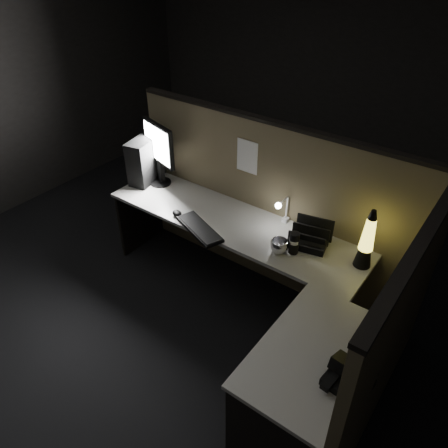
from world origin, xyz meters
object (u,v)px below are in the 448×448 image
Objects in this scene: pc_tower at (146,160)px; monitor at (159,148)px; keyboard at (199,229)px; lava_lamp at (366,243)px; desk_phone at (349,377)px.

pc_tower is 0.71× the size of monitor.
pc_tower is 1.01m from keyboard.
lava_lamp is (2.14, 0.00, -0.01)m from pc_tower.
desk_phone is at bearing -33.66° from pc_tower.
pc_tower is 2.65m from desk_phone.
monitor is 1.20× the size of keyboard.
pc_tower is at bearing -153.05° from monitor.
lava_lamp reaches higher than keyboard.
monitor reaches higher than desk_phone.
pc_tower is at bearing 179.80° from keyboard.
lava_lamp reaches higher than desk_phone.
keyboard is 1.28m from lava_lamp.
monitor is (0.15, 0.03, 0.15)m from pc_tower.
lava_lamp is at bearing -11.81° from pc_tower.
pc_tower reaches higher than desk_phone.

